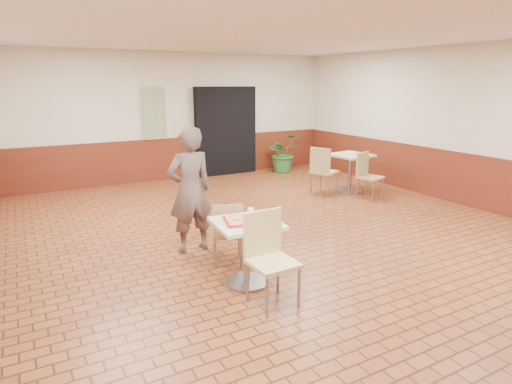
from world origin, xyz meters
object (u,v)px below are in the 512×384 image
chair_second_left (323,168)px  long_john_donut (254,218)px  main_table (247,242)px  potted_plant (283,153)px  chair_main_front (269,253)px  serving_tray (247,220)px  customer (190,190)px  paper_cup (251,212)px  chair_main_back (228,230)px  ring_donut (237,218)px  chair_second_front (367,173)px  second_table (350,166)px

chair_second_left → long_john_donut: bearing=108.3°
main_table → potted_plant: 6.54m
chair_main_front → long_john_donut: 0.52m
chair_main_front → serving_tray: chair_main_front is taller
customer → paper_cup: bearing=100.4°
chair_main_back → long_john_donut: long_john_donut is taller
ring_donut → long_john_donut: size_ratio=0.65×
chair_second_front → potted_plant: size_ratio=0.92×
ring_donut → long_john_donut: (0.16, -0.10, 0.01)m
ring_donut → long_john_donut: long_john_donut is taller
serving_tray → paper_cup: 0.13m
chair_main_front → customer: size_ratio=0.57×
ring_donut → long_john_donut: 0.19m
serving_tray → paper_cup: size_ratio=5.09×
chair_main_front → serving_tray: size_ratio=2.01×
serving_tray → chair_second_front: chair_second_front is taller
second_table → potted_plant: 2.47m
paper_cup → chair_second_front: chair_second_front is taller
paper_cup → second_table: 4.78m
paper_cup → second_table: paper_cup is taller
chair_main_front → chair_second_front: size_ratio=1.08×
second_table → ring_donut: bearing=-146.1°
chair_main_back → potted_plant: size_ratio=0.83×
paper_cup → serving_tray: bearing=-144.5°
customer → long_john_donut: size_ratio=10.84×
main_table → chair_main_back: 0.61m
potted_plant → serving_tray: bearing=-126.3°
chair_main_back → second_table: 4.53m
serving_tray → chair_second_front: bearing=29.5°
chair_main_front → chair_main_back: bearing=86.5°
chair_main_back → paper_cup: size_ratio=8.56×
chair_main_back → serving_tray: bearing=107.4°
main_table → ring_donut: ring_donut is taller
ring_donut → chair_second_left: (3.39, 2.80, -0.25)m
chair_second_left → chair_main_front: bearing=111.8°
ring_donut → chair_main_back: bearing=76.3°
customer → chair_main_back: bearing=106.3°
chair_main_back → paper_cup: paper_cup is taller
chair_main_back → paper_cup: bearing=116.6°
potted_plant → main_table: bearing=-126.3°
second_table → long_john_donut: bearing=-144.0°
chair_main_front → second_table: size_ratio=1.23×
chair_second_left → customer: bearing=90.5°
main_table → potted_plant: potted_plant is taller
chair_main_front → ring_donut: size_ratio=9.50×
main_table → long_john_donut: size_ratio=4.73×
long_john_donut → second_table: size_ratio=0.20×
main_table → potted_plant: bearing=53.7°
chair_main_front → chair_second_left: (3.29, 3.35, 0.01)m
serving_tray → chair_second_left: (3.29, 2.85, -0.21)m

